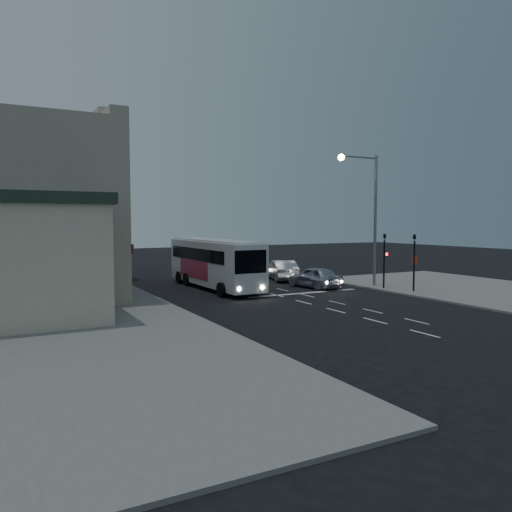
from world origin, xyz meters
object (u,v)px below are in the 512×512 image
street_tree (100,223)px  traffic_signal_side (414,255)px  traffic_signal_main (384,254)px  streetlight (368,205)px  car_sedan_a (282,270)px  car_suv (315,277)px  car_sedan_c (226,262)px  tour_bus (214,262)px  car_sedan_b (254,266)px  regulatory_sign (414,266)px

street_tree → traffic_signal_side: bearing=-44.5°
traffic_signal_main → streetlight: streetlight is taller
car_sedan_a → car_suv: bearing=104.0°
car_sedan_c → traffic_signal_side: traffic_signal_side is taller
tour_bus → traffic_signal_main: (9.82, -5.95, 0.60)m
car_sedan_a → streetlight: streetlight is taller
car_sedan_b → regulatory_sign: bearing=125.5°
tour_bus → streetlight: (9.56, -4.53, 3.91)m
tour_bus → street_tree: street_tree is taller
tour_bus → car_sedan_b: size_ratio=2.09×
car_sedan_c → traffic_signal_main: bearing=106.5°
traffic_signal_main → car_sedan_c: bearing=100.7°
car_suv → regulatory_sign: regulatory_sign is taller
car_suv → traffic_signal_main: 4.95m
regulatory_sign → streetlight: bearing=128.7°
car_sedan_b → car_suv: bearing=103.8°
tour_bus → street_tree: 10.58m
car_sedan_a → car_sedan_c: size_ratio=0.89×
car_sedan_b → traffic_signal_side: size_ratio=1.28×
car_sedan_c → streetlight: (3.17, -16.63, 4.99)m
car_sedan_b → street_tree: street_tree is taller
car_sedan_c → street_tree: size_ratio=0.87×
car_sedan_c → streetlight: streetlight is taller
car_suv → traffic_signal_side: 6.77m
car_sedan_b → regulatory_sign: size_ratio=2.39×
car_sedan_a → traffic_signal_side: bearing=129.4°
streetlight → traffic_signal_side: bearing=-74.3°
traffic_signal_main → streetlight: size_ratio=0.46×
regulatory_sign → street_tree: 23.40m
streetlight → car_suv: bearing=154.1°
regulatory_sign → car_sedan_a: bearing=118.8°
street_tree → streetlight: bearing=-39.5°
tour_bus → streetlight: bearing=-26.1°
car_suv → car_sedan_b: 9.77m
traffic_signal_main → car_sedan_b: bearing=103.7°
regulatory_sign → car_sedan_c: bearing=105.0°
car_sedan_b → regulatory_sign: regulatory_sign is taller
car_suv → streetlight: bearing=147.1°
car_sedan_c → traffic_signal_side: size_ratio=1.31×
streetlight → regulatory_sign: bearing=-51.3°
car_suv → car_sedan_c: bearing=-97.4°
car_sedan_a → traffic_signal_main: 8.72m
car_sedan_b → tour_bus: bearing=61.8°
car_suv → car_sedan_b: (0.43, 9.76, 0.02)m
tour_bus → car_sedan_a: tour_bus is taller
car_suv → traffic_signal_main: traffic_signal_main is taller
car_suv → regulatory_sign: size_ratio=1.99×
car_sedan_c → street_tree: bearing=22.8°
traffic_signal_main → traffic_signal_side: size_ratio=1.00×
car_sedan_b → traffic_signal_side: traffic_signal_side is taller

